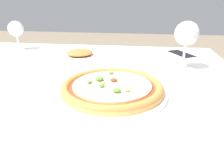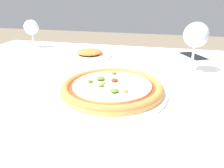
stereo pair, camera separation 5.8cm
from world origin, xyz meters
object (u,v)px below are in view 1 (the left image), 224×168
pizza_plate (112,88)px  side_plate (80,55)px  wine_glass_far_left (187,35)px  wine_glass_far_right (16,30)px  dining_table (73,101)px  cell_phone (181,55)px

pizza_plate → side_plate: pizza_plate is taller
wine_glass_far_left → wine_glass_far_right: wine_glass_far_left is taller
dining_table → side_plate: (-0.03, 0.22, 0.11)m
wine_glass_far_right → cell_phone: (0.75, -0.02, -0.09)m
pizza_plate → dining_table: bearing=141.0°
wine_glass_far_left → cell_phone: 0.22m
pizza_plate → cell_phone: bearing=59.4°
pizza_plate → wine_glass_far_left: size_ratio=1.74×
dining_table → wine_glass_far_right: (-0.35, 0.31, 0.19)m
dining_table → cell_phone: 0.51m
dining_table → wine_glass_far_left: size_ratio=6.72×
pizza_plate → wine_glass_far_left: bearing=46.8°
dining_table → pizza_plate: (0.15, -0.12, 0.11)m
side_plate → pizza_plate: bearing=-62.3°
pizza_plate → wine_glass_far_right: size_ratio=2.16×
dining_table → wine_glass_far_left: (0.38, 0.11, 0.22)m
dining_table → wine_glass_far_right: 0.51m
pizza_plate → cell_phone: pizza_plate is taller
wine_glass_far_left → wine_glass_far_right: bearing=164.7°
dining_table → wine_glass_far_right: wine_glass_far_right is taller
wine_glass_far_right → cell_phone: 0.76m
wine_glass_far_right → cell_phone: size_ratio=0.85×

